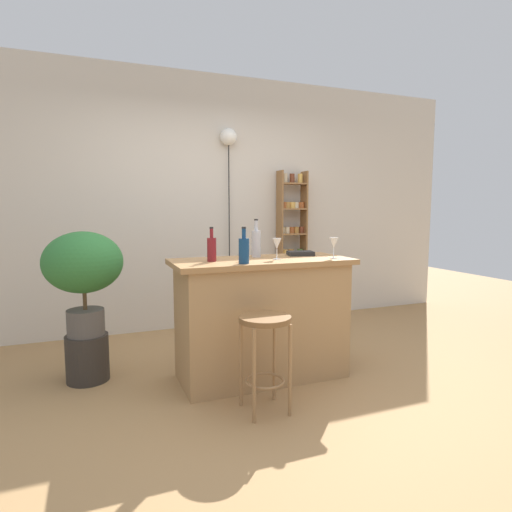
{
  "coord_description": "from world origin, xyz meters",
  "views": [
    {
      "loc": [
        -1.23,
        -2.7,
        1.33
      ],
      "look_at": [
        0.05,
        0.55,
        0.94
      ],
      "focal_mm": 29.56,
      "sensor_mm": 36.0,
      "label": 1
    }
  ],
  "objects_px": {
    "wine_glass_left": "(277,244)",
    "pendant_globe_light": "(229,141)",
    "bar_stool": "(265,340)",
    "potted_plant": "(83,268)",
    "bottle_olive_oil": "(256,243)",
    "cookbook": "(300,253)",
    "plant_stool": "(87,358)",
    "spice_shelf": "(292,248)",
    "bottle_wine_red": "(212,249)",
    "bottle_sauce_amber": "(244,250)",
    "wine_glass_center": "(334,244)"
  },
  "relations": [
    {
      "from": "wine_glass_left",
      "to": "pendant_globe_light",
      "type": "height_order",
      "value": "pendant_globe_light"
    },
    {
      "from": "bar_stool",
      "to": "wine_glass_left",
      "type": "relative_size",
      "value": 3.91
    },
    {
      "from": "potted_plant",
      "to": "bottle_olive_oil",
      "type": "relative_size",
      "value": 2.6
    },
    {
      "from": "bottle_olive_oil",
      "to": "pendant_globe_light",
      "type": "distance_m",
      "value": 1.74
    },
    {
      "from": "bar_stool",
      "to": "bottle_olive_oil",
      "type": "xyz_separation_m",
      "value": [
        0.21,
        0.69,
        0.58
      ]
    },
    {
      "from": "bottle_olive_oil",
      "to": "cookbook",
      "type": "bearing_deg",
      "value": -2.98
    },
    {
      "from": "plant_stool",
      "to": "potted_plant",
      "type": "distance_m",
      "value": 0.7
    },
    {
      "from": "potted_plant",
      "to": "plant_stool",
      "type": "bearing_deg",
      "value": 0.0
    },
    {
      "from": "bar_stool",
      "to": "cookbook",
      "type": "height_order",
      "value": "cookbook"
    },
    {
      "from": "spice_shelf",
      "to": "cookbook",
      "type": "distance_m",
      "value": 1.5
    },
    {
      "from": "bottle_wine_red",
      "to": "bottle_olive_oil",
      "type": "bearing_deg",
      "value": 19.05
    },
    {
      "from": "pendant_globe_light",
      "to": "wine_glass_left",
      "type": "bearing_deg",
      "value": -94.67
    },
    {
      "from": "pendant_globe_light",
      "to": "spice_shelf",
      "type": "bearing_deg",
      "value": -3.39
    },
    {
      "from": "potted_plant",
      "to": "wine_glass_left",
      "type": "height_order",
      "value": "potted_plant"
    },
    {
      "from": "bar_stool",
      "to": "pendant_globe_light",
      "type": "relative_size",
      "value": 0.29
    },
    {
      "from": "bottle_sauce_amber",
      "to": "plant_stool",
      "type": "bearing_deg",
      "value": 149.87
    },
    {
      "from": "plant_stool",
      "to": "cookbook",
      "type": "distance_m",
      "value": 1.88
    },
    {
      "from": "bottle_sauce_amber",
      "to": "bar_stool",
      "type": "bearing_deg",
      "value": -86.56
    },
    {
      "from": "potted_plant",
      "to": "wine_glass_center",
      "type": "relative_size",
      "value": 4.88
    },
    {
      "from": "bar_stool",
      "to": "bottle_wine_red",
      "type": "bearing_deg",
      "value": 110.04
    },
    {
      "from": "spice_shelf",
      "to": "wine_glass_left",
      "type": "bearing_deg",
      "value": -119.96
    },
    {
      "from": "bar_stool",
      "to": "bottle_olive_oil",
      "type": "height_order",
      "value": "bottle_olive_oil"
    },
    {
      "from": "spice_shelf",
      "to": "bar_stool",
      "type": "bearing_deg",
      "value": -120.4
    },
    {
      "from": "wine_glass_left",
      "to": "cookbook",
      "type": "xyz_separation_m",
      "value": [
        0.3,
        0.18,
        -0.1
      ]
    },
    {
      "from": "plant_stool",
      "to": "cookbook",
      "type": "xyz_separation_m",
      "value": [
        1.69,
        -0.29,
        0.78
      ]
    },
    {
      "from": "plant_stool",
      "to": "cookbook",
      "type": "bearing_deg",
      "value": -9.89
    },
    {
      "from": "wine_glass_center",
      "to": "pendant_globe_light",
      "type": "distance_m",
      "value": 2.01
    },
    {
      "from": "potted_plant",
      "to": "wine_glass_center",
      "type": "bearing_deg",
      "value": -17.43
    },
    {
      "from": "wine_glass_center",
      "to": "cookbook",
      "type": "relative_size",
      "value": 0.78
    },
    {
      "from": "spice_shelf",
      "to": "bottle_sauce_amber",
      "type": "bearing_deg",
      "value": -125.62
    },
    {
      "from": "potted_plant",
      "to": "pendant_globe_light",
      "type": "distance_m",
      "value": 2.24
    },
    {
      "from": "plant_stool",
      "to": "bottle_wine_red",
      "type": "distance_m",
      "value": 1.3
    },
    {
      "from": "spice_shelf",
      "to": "bottle_olive_oil",
      "type": "height_order",
      "value": "spice_shelf"
    },
    {
      "from": "bottle_wine_red",
      "to": "spice_shelf",
      "type": "bearing_deg",
      "value": 46.92
    },
    {
      "from": "bottle_olive_oil",
      "to": "pendant_globe_light",
      "type": "relative_size",
      "value": 0.14
    },
    {
      "from": "bar_stool",
      "to": "pendant_globe_light",
      "type": "xyz_separation_m",
      "value": [
        0.43,
        2.09,
        1.6
      ]
    },
    {
      "from": "bottle_olive_oil",
      "to": "cookbook",
      "type": "distance_m",
      "value": 0.4
    },
    {
      "from": "plant_stool",
      "to": "bottle_sauce_amber",
      "type": "bearing_deg",
      "value": -30.13
    },
    {
      "from": "pendant_globe_light",
      "to": "potted_plant",
      "type": "bearing_deg",
      "value": -143.58
    },
    {
      "from": "spice_shelf",
      "to": "pendant_globe_light",
      "type": "height_order",
      "value": "pendant_globe_light"
    },
    {
      "from": "bottle_sauce_amber",
      "to": "wine_glass_left",
      "type": "bearing_deg",
      "value": 24.27
    },
    {
      "from": "potted_plant",
      "to": "spice_shelf",
      "type": "bearing_deg",
      "value": 25.23
    },
    {
      "from": "bottle_sauce_amber",
      "to": "wine_glass_center",
      "type": "distance_m",
      "value": 0.77
    },
    {
      "from": "plant_stool",
      "to": "bottle_olive_oil",
      "type": "height_order",
      "value": "bottle_olive_oil"
    },
    {
      "from": "wine_glass_left",
      "to": "wine_glass_center",
      "type": "bearing_deg",
      "value": -12.71
    },
    {
      "from": "cookbook",
      "to": "wine_glass_center",
      "type": "bearing_deg",
      "value": -50.89
    },
    {
      "from": "spice_shelf",
      "to": "bottle_wine_red",
      "type": "xyz_separation_m",
      "value": [
        -1.4,
        -1.49,
        0.18
      ]
    },
    {
      "from": "potted_plant",
      "to": "bottle_sauce_amber",
      "type": "height_order",
      "value": "bottle_sauce_amber"
    },
    {
      "from": "wine_glass_left",
      "to": "plant_stool",
      "type": "bearing_deg",
      "value": 161.11
    },
    {
      "from": "bottle_sauce_amber",
      "to": "wine_glass_left",
      "type": "distance_m",
      "value": 0.35
    }
  ]
}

